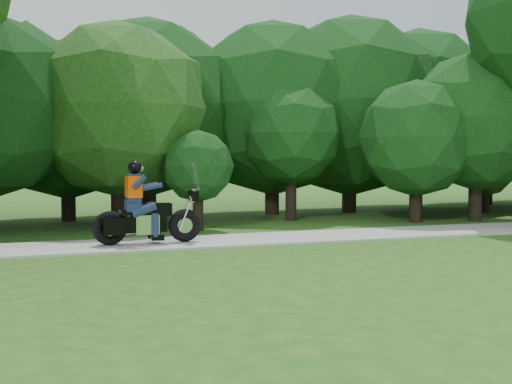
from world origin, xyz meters
TOP-DOWN VIEW (x-y plane):
  - walkway at (0.00, 8.00)m, footprint 60.00×2.20m
  - tree_line at (3.09, 14.36)m, footprint 38.68×11.60m
  - touring_motorcycle at (-3.77, 7.90)m, footprint 2.53×0.72m

SIDE VIEW (x-z plane):
  - walkway at x=0.00m, z-range 0.00..0.06m
  - touring_motorcycle at x=-3.77m, z-range -0.20..1.73m
  - tree_line at x=3.09m, z-range -0.06..7.36m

